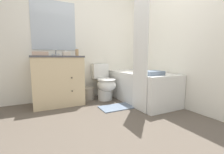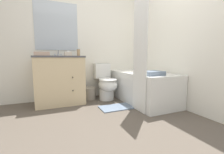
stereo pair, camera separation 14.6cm
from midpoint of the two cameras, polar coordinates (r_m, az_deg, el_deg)
The scene contains 14 objects.
ground_plane at distance 2.01m, azimuth 5.85°, elevation -18.09°, with size 14.00×14.00×0.00m, color brown.
wall_back at distance 3.40m, azimuth -9.87°, elevation 13.73°, with size 8.00×0.06×2.50m.
wall_right at distance 3.23m, azimuth 16.31°, elevation 13.87°, with size 0.05×2.68×2.50m.
vanity_cabinet at distance 2.97m, azimuth -21.18°, elevation -1.01°, with size 0.87×0.61×0.90m.
sink_faucet at distance 3.14m, azimuth -21.91°, elevation 8.07°, with size 0.14×0.12×0.12m.
toilet at distance 3.11m, azimuth -4.16°, elevation -2.46°, with size 0.36×0.69×0.74m.
bathtub at distance 3.07m, azimuth 9.24°, elevation -3.51°, with size 0.73×1.53×0.58m.
shower_curtain at distance 2.41m, azimuth 9.02°, elevation 10.48°, with size 0.02×0.36×1.99m.
wastebasket at distance 3.19m, azimuth -10.61°, elevation -6.23°, with size 0.28×0.28×0.25m.
tissue_box at distance 2.93m, azimuth -18.36°, elevation 8.40°, with size 0.13×0.11×0.10m.
soap_dispenser at distance 2.96m, azimuth -14.62°, elevation 9.10°, with size 0.06×0.06×0.16m.
hand_towel_folded at distance 2.74m, azimuth -27.07°, elevation 7.95°, with size 0.24×0.13×0.06m.
bath_towel_folded at distance 2.55m, azimuth 13.60°, elevation 1.50°, with size 0.32×0.25×0.07m.
bath_mat at distance 2.66m, azimuth 0.32°, elevation -11.41°, with size 0.60×0.35×0.02m.
Camera 1 is at (-1.05, -1.50, 0.86)m, focal length 24.00 mm.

